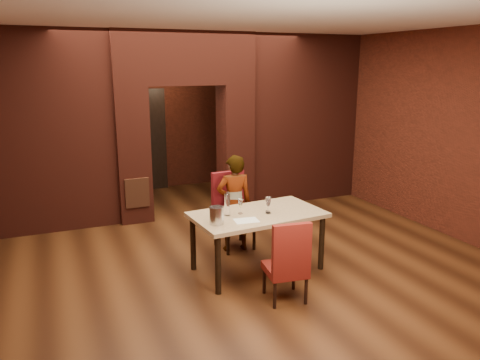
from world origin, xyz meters
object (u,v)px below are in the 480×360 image
(dining_table, at_px, (257,241))
(wine_glass_a, at_px, (240,206))
(chair_near, at_px, (285,259))
(water_bottle, at_px, (227,204))
(chair_far, at_px, (234,211))
(wine_glass_b, at_px, (268,204))
(potted_plant, at_px, (286,226))
(wine_glass_c, at_px, (268,205))
(person_seated, at_px, (234,203))
(wine_bucket, at_px, (217,215))

(dining_table, distance_m, wine_glass_a, 0.54)
(chair_near, height_order, water_bottle, water_bottle)
(chair_near, xyz_separation_m, water_bottle, (-0.35, 0.91, 0.45))
(chair_far, distance_m, wine_glass_b, 0.89)
(chair_near, xyz_separation_m, wine_glass_b, (0.19, 0.86, 0.39))
(wine_glass_b, relative_size, potted_plant, 0.52)
(wine_glass_a, distance_m, wine_glass_c, 0.36)
(dining_table, bearing_deg, chair_near, -98.08)
(chair_far, distance_m, potted_plant, 0.97)
(person_seated, relative_size, wine_bucket, 6.61)
(wine_glass_c, relative_size, wine_bucket, 0.99)
(wine_glass_c, bearing_deg, chair_far, 97.11)
(chair_far, height_order, wine_glass_c, chair_far)
(wine_glass_a, bearing_deg, water_bottle, -178.88)
(chair_far, xyz_separation_m, wine_glass_b, (0.14, -0.82, 0.32))
(wine_glass_b, height_order, wine_glass_c, wine_glass_c)
(person_seated, relative_size, water_bottle, 4.74)
(person_seated, bearing_deg, water_bottle, 68.26)
(chair_far, bearing_deg, wine_glass_b, -85.56)
(water_bottle, bearing_deg, wine_glass_b, -5.12)
(wine_glass_a, xyz_separation_m, wine_glass_c, (0.34, -0.12, 0.01))
(wine_glass_a, distance_m, wine_bucket, 0.49)
(wine_glass_b, relative_size, water_bottle, 0.63)
(wine_glass_c, xyz_separation_m, water_bottle, (-0.52, 0.12, 0.04))
(wine_glass_a, xyz_separation_m, water_bottle, (-0.18, -0.00, 0.05))
(chair_near, relative_size, wine_glass_c, 4.63)
(wine_glass_b, xyz_separation_m, wine_bucket, (-0.78, -0.20, 0.01))
(chair_near, xyz_separation_m, wine_glass_a, (-0.17, 0.91, 0.39))
(dining_table, relative_size, person_seated, 1.18)
(wine_bucket, distance_m, potted_plant, 2.01)
(wine_glass_c, bearing_deg, potted_plant, 50.37)
(wine_glass_a, height_order, potted_plant, wine_glass_a)
(wine_glass_b, height_order, water_bottle, water_bottle)
(wine_glass_c, bearing_deg, dining_table, 149.77)
(wine_glass_a, bearing_deg, wine_glass_c, -20.07)
(dining_table, distance_m, chair_near, 0.86)
(chair_far, distance_m, wine_glass_a, 0.86)
(wine_glass_a, xyz_separation_m, wine_glass_b, (0.37, -0.05, -0.00))
(wine_bucket, relative_size, water_bottle, 0.72)
(wine_glass_a, height_order, wine_glass_b, wine_glass_a)
(water_bottle, relative_size, potted_plant, 0.81)
(person_seated, xyz_separation_m, wine_glass_b, (0.17, -0.75, 0.17))
(chair_far, relative_size, wine_glass_c, 5.29)
(chair_near, height_order, potted_plant, chair_near)
(chair_near, height_order, wine_bucket, wine_bucket)
(dining_table, relative_size, chair_near, 1.71)
(chair_far, bearing_deg, wine_glass_a, -111.65)
(wine_bucket, xyz_separation_m, potted_plant, (1.54, 1.08, -0.71))
(person_seated, bearing_deg, potted_plant, -165.43)
(wine_glass_c, relative_size, water_bottle, 0.71)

